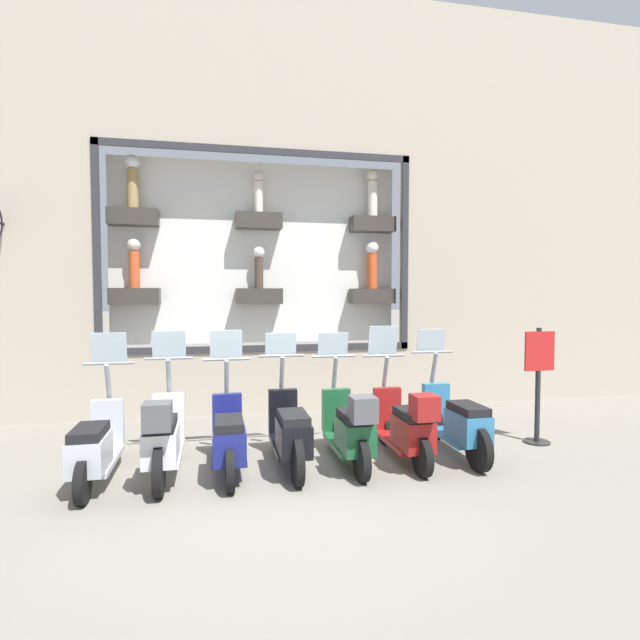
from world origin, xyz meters
TOP-DOWN VIEW (x-y plane):
  - ground_plane at (0.00, 0.00)m, footprint 120.00×120.00m
  - building_facade at (3.60, 0.00)m, footprint 1.21×36.00m
  - scooter_teal_0 at (0.49, -2.25)m, footprint 1.81×0.61m
  - scooter_red_1 at (0.43, -1.52)m, footprint 1.79×0.60m
  - scooter_green_2 at (0.43, -0.80)m, footprint 1.80×0.60m
  - scooter_black_3 at (0.49, -0.08)m, footprint 1.81×0.61m
  - scooter_navy_4 at (0.49, 0.65)m, footprint 1.79×0.60m
  - scooter_white_5 at (0.44, 1.37)m, footprint 1.81×0.60m
  - scooter_silver_6 at (0.49, 2.09)m, footprint 1.79×0.61m
  - shop_sign_post at (0.82, -3.64)m, footprint 0.36×0.45m

SIDE VIEW (x-z plane):
  - ground_plane at x=0.00m, z-range 0.00..0.00m
  - scooter_silver_6 at x=0.49m, z-range -0.39..1.22m
  - scooter_navy_4 at x=0.49m, z-range -0.39..1.24m
  - scooter_teal_0 at x=0.49m, z-range -0.36..1.24m
  - scooter_black_3 at x=0.49m, z-range -0.35..1.23m
  - scooter_red_1 at x=0.43m, z-range -0.36..1.29m
  - scooter_green_2 at x=0.43m, z-range -0.32..1.25m
  - scooter_white_5 at x=0.44m, z-range -0.33..1.30m
  - shop_sign_post at x=0.82m, z-range 0.06..1.69m
  - building_facade at x=3.60m, z-range 0.05..7.50m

